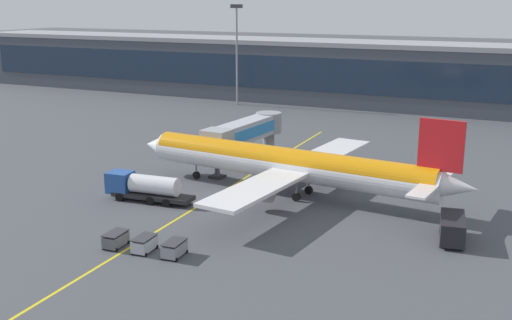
{
  "coord_description": "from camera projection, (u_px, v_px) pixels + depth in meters",
  "views": [
    {
      "loc": [
        34.53,
        -63.91,
        23.3
      ],
      "look_at": [
        3.14,
        2.42,
        4.5
      ],
      "focal_mm": 44.23,
      "sensor_mm": 36.0,
      "label": 1
    }
  ],
  "objects": [
    {
      "name": "fuel_tanker",
      "position": [
        144.0,
        187.0,
        74.53
      ],
      "size": [
        10.98,
        3.43,
        3.25
      ],
      "color": "#232326",
      "rests_on": "ground_plane"
    },
    {
      "name": "baggage_cart_2",
      "position": [
        174.0,
        248.0,
        58.6
      ],
      "size": [
        1.79,
        2.75,
        1.48
      ],
      "color": "gray",
      "rests_on": "ground_plane"
    },
    {
      "name": "ground_plane",
      "position": [
        224.0,
        198.0,
        76.06
      ],
      "size": [
        700.0,
        700.0,
        0.0
      ],
      "primitive_type": "plane",
      "color": "#47494F"
    },
    {
      "name": "baggage_cart_0",
      "position": [
        116.0,
        239.0,
        60.85
      ],
      "size": [
        1.79,
        2.75,
        1.48
      ],
      "color": "#595B60",
      "rests_on": "ground_plane"
    },
    {
      "name": "apron_lead_in_line",
      "position": [
        222.0,
        192.0,
        78.37
      ],
      "size": [
        2.55,
        79.98,
        0.01
      ],
      "primitive_type": "cube",
      "rotation": [
        0.0,
        0.0,
        0.03
      ],
      "color": "yellow",
      "rests_on": "ground_plane"
    },
    {
      "name": "apron_light_mast_0",
      "position": [
        237.0,
        46.0,
        139.96
      ],
      "size": [
        2.8,
        0.5,
        22.15
      ],
      "color": "gray",
      "rests_on": "ground_plane"
    },
    {
      "name": "jet_bridge",
      "position": [
        247.0,
        131.0,
        90.03
      ],
      "size": [
        4.91,
        18.07,
        6.63
      ],
      "color": "#B2B7BC",
      "rests_on": "ground_plane"
    },
    {
      "name": "main_airliner",
      "position": [
        289.0,
        164.0,
        76.2
      ],
      "size": [
        44.68,
        35.71,
        11.14
      ],
      "color": "white",
      "rests_on": "ground_plane"
    },
    {
      "name": "terminal_building",
      "position": [
        343.0,
        72.0,
        143.22
      ],
      "size": [
        204.11,
        16.48,
        14.15
      ],
      "color": "#424751",
      "rests_on": "ground_plane"
    },
    {
      "name": "baggage_cart_1",
      "position": [
        144.0,
        244.0,
        59.72
      ],
      "size": [
        1.79,
        2.75,
        1.48
      ],
      "color": "#B2B7BC",
      "rests_on": "ground_plane"
    },
    {
      "name": "lavatory_truck",
      "position": [
        452.0,
        228.0,
        62.02
      ],
      "size": [
        3.23,
        6.1,
        2.5
      ],
      "color": "black",
      "rests_on": "ground_plane"
    }
  ]
}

